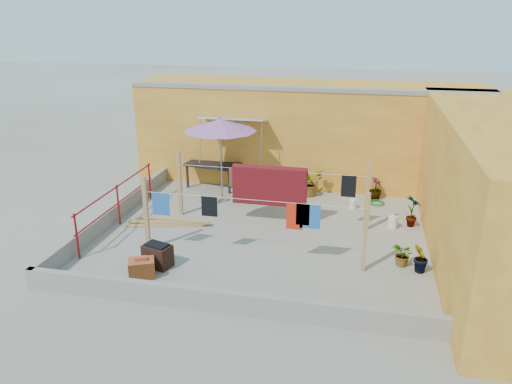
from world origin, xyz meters
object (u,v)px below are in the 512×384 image
outdoor_table (213,166)px  brazier (158,255)px  white_basin (248,301)px  water_jug_a (393,222)px  patio_umbrella (220,126)px  green_hose (377,203)px  brick_stack (142,268)px  plant_back_a (310,182)px  water_jug_b (353,204)px

outdoor_table → brazier: (0.37, -5.36, -0.45)m
white_basin → water_jug_a: 5.16m
patio_umbrella → green_hose: 5.09m
patio_umbrella → brick_stack: (-0.39, -4.82, -2.06)m
brazier → plant_back_a: bearing=62.3°
brazier → water_jug_a: size_ratio=1.88×
water_jug_b → green_hose: (0.68, 0.53, -0.11)m
brazier → plant_back_a: size_ratio=0.82×
brazier → green_hose: bearing=46.1°
patio_umbrella → white_basin: size_ratio=4.63×
water_jug_a → water_jug_b: size_ratio=1.17×
patio_umbrella → water_jug_b: size_ratio=8.02×
white_basin → green_hose: (2.47, 5.99, -0.02)m
outdoor_table → brick_stack: (0.22, -5.88, -0.51)m
patio_umbrella → outdoor_table: 1.98m
outdoor_table → water_jug_b: 4.59m
white_basin → plant_back_a: size_ratio=0.64×
brick_stack → plant_back_a: 6.48m
outdoor_table → water_jug_a: (5.52, -2.10, -0.55)m
water_jug_b → water_jug_a: bearing=-47.4°
brick_stack → green_hose: bearing=48.1°
water_jug_a → green_hose: bearing=102.9°
outdoor_table → water_jug_b: outdoor_table is taller
patio_umbrella → green_hose: patio_umbrella is taller
outdoor_table → patio_umbrella: bearing=-60.3°
patio_umbrella → water_jug_a: patio_umbrella is taller
patio_umbrella → brazier: 4.75m
green_hose → brazier: bearing=-133.9°
water_jug_a → green_hose: water_jug_a is taller
patio_umbrella → water_jug_a: 5.44m
plant_back_a → brick_stack: bearing=-116.7°
brazier → water_jug_b: 6.02m
plant_back_a → water_jug_b: bearing=-32.5°
brick_stack → water_jug_b: 6.51m
brick_stack → white_basin: size_ratio=1.20×
white_basin → water_jug_b: 5.75m
water_jug_b → green_hose: water_jug_b is taller
green_hose → water_jug_b: bearing=-141.9°
outdoor_table → water_jug_a: bearing=-20.8°
outdoor_table → brazier: bearing=-86.1°
brazier → outdoor_table: bearing=93.9°
patio_umbrella → plant_back_a: 3.27m
green_hose → patio_umbrella: bearing=-171.8°
patio_umbrella → brick_stack: 5.25m
plant_back_a → brazier: bearing=-117.7°
outdoor_table → green_hose: bearing=-4.6°
brazier → plant_back_a: (2.77, 5.26, 0.16)m
brazier → white_basin: brazier is taller
outdoor_table → green_hose: 5.20m
green_hose → plant_back_a: size_ratio=0.56×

